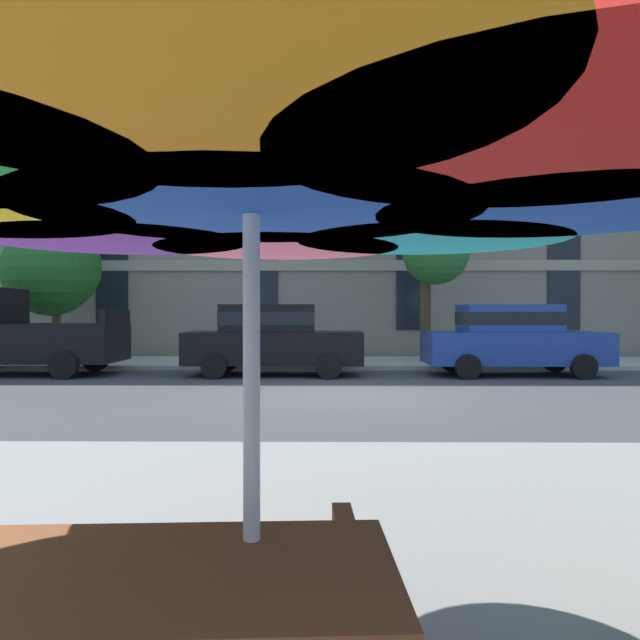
{
  "coord_description": "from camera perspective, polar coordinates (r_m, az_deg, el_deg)",
  "views": [
    {
      "loc": [
        -0.37,
        -11.03,
        1.56
      ],
      "look_at": [
        -0.52,
        3.2,
        1.4
      ],
      "focal_mm": 32.88,
      "sensor_mm": 36.0,
      "label": 1
    }
  ],
  "objects": [
    {
      "name": "street_tree_left",
      "position": [
        19.81,
        -24.72,
        4.45
      ],
      "size": [
        2.83,
        3.0,
        4.41
      ],
      "color": "brown",
      "rests_on": "ground"
    },
    {
      "name": "street_tree_middle",
      "position": [
        17.96,
        10.91,
        7.17
      ],
      "size": [
        2.12,
        2.01,
        4.91
      ],
      "color": "#4C3823",
      "rests_on": "ground"
    },
    {
      "name": "patio_umbrella",
      "position": [
        2.12,
        -6.71,
        15.89
      ],
      "size": [
        3.41,
        3.41,
        2.4
      ],
      "color": "silver",
      "rests_on": "ground"
    },
    {
      "name": "apartment_building",
      "position": [
        26.8,
        1.43,
        14.54
      ],
      "size": [
        41.16,
        12.08,
        16.0
      ],
      "color": "gray",
      "rests_on": "ground"
    },
    {
      "name": "sidewalk_far",
      "position": [
        17.89,
        1.8,
        -4.17
      ],
      "size": [
        56.0,
        3.6,
        0.12
      ],
      "primitive_type": "cube",
      "color": "#B2ADA3",
      "rests_on": "ground"
    },
    {
      "name": "sedan_blue",
      "position": [
        15.46,
        18.16,
        -1.65
      ],
      "size": [
        4.4,
        1.98,
        1.78
      ],
      "color": "navy",
      "rests_on": "ground"
    },
    {
      "name": "sedan_black",
      "position": [
        14.8,
        -4.64,
        -1.72
      ],
      "size": [
        4.4,
        1.98,
        1.78
      ],
      "color": "black",
      "rests_on": "ground"
    },
    {
      "name": "ground_plane",
      "position": [
        11.14,
        2.53,
        -7.4
      ],
      "size": [
        120.0,
        120.0,
        0.0
      ],
      "primitive_type": "plane",
      "color": "#424244"
    },
    {
      "name": "pickup_black",
      "position": [
        16.78,
        -28.02,
        -1.25
      ],
      "size": [
        5.1,
        2.12,
        2.2
      ],
      "color": "black",
      "rests_on": "ground"
    }
  ]
}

